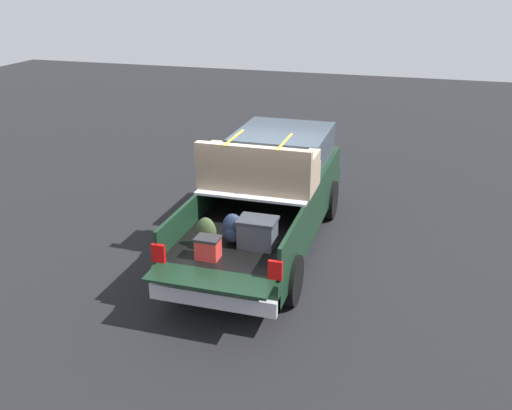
{
  "coord_description": "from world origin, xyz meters",
  "views": [
    {
      "loc": [
        -9.3,
        -2.6,
        4.83
      ],
      "look_at": [
        -0.6,
        0.0,
        1.1
      ],
      "focal_mm": 39.95,
      "sensor_mm": 36.0,
      "label": 1
    }
  ],
  "objects": [
    {
      "name": "pickup_truck",
      "position": [
        0.38,
        -0.0,
        0.99
      ],
      "size": [
        6.05,
        2.06,
        2.23
      ],
      "color": "black",
      "rests_on": "ground_plane"
    },
    {
      "name": "ground_plane",
      "position": [
        0.0,
        0.0,
        0.0
      ],
      "size": [
        40.0,
        40.0,
        0.0
      ],
      "primitive_type": "plane",
      "color": "black"
    }
  ]
}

